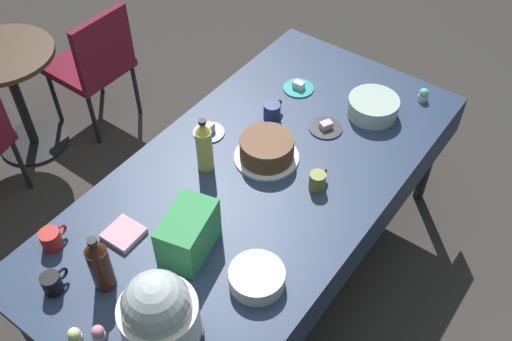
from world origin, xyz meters
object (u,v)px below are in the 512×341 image
Objects in this scene: slow_cooker at (159,315)px; glass_salad_bowl at (373,107)px; maroon_chair_right at (95,61)px; round_cafe_table at (13,83)px; frosted_layer_cake at (267,149)px; coffee_mug_black at (53,283)px; coffee_mug_red at (51,239)px; cupcake_lemon at (75,336)px; dessert_plate_charcoal at (326,127)px; coffee_mug_navy at (272,111)px; dessert_plate_teal at (299,87)px; ceramic_snack_bowl at (257,278)px; soda_bottle_ginger_ale at (204,146)px; dessert_plate_cobalt at (209,131)px; cupcake_cocoa at (423,95)px; soda_bottle_cola at (100,265)px; coffee_mug_olive at (318,181)px; potluck_table at (256,187)px; soda_carton at (188,233)px; cupcake_mint at (98,333)px.

glass_salad_bowl is at bearing -0.57° from slow_cooker.
maroon_chair_right reaches higher than round_cafe_table.
coffee_mug_black is (-1.05, 0.24, -0.01)m from frosted_layer_cake.
cupcake_lemon is at bearing -120.31° from coffee_mug_red.
dessert_plate_charcoal is at bearing -5.02° from cupcake_lemon.
frosted_layer_cake is 0.28m from coffee_mug_navy.
dessert_plate_teal is (1.47, 0.39, -0.15)m from slow_cooker.
ceramic_snack_bowl is 0.67m from soda_bottle_ginger_ale.
soda_bottle_ginger_ale is at bearing 177.67° from dessert_plate_teal.
dessert_plate_cobalt is 1.26m from maroon_chair_right.
frosted_layer_cake reaches higher than dessert_plate_cobalt.
cupcake_cocoa is 0.08× the size of maroon_chair_right.
frosted_layer_cake is 2.43× the size of coffee_mug_navy.
soda_bottle_cola is at bearing 84.13° from slow_cooker.
soda_bottle_ginger_ale is at bearing -90.95° from round_cafe_table.
dessert_plate_teal is at bearing 2.45° from soda_bottle_cola.
coffee_mug_black is (-1.56, 0.08, 0.03)m from dessert_plate_teal.
soda_bottle_ginger_ale is 0.85m from coffee_mug_black.
coffee_mug_olive reaches higher than dessert_plate_charcoal.
ceramic_snack_bowl is 3.20× the size of cupcake_lemon.
potluck_table is 0.96m from coffee_mug_black.
cupcake_cocoa is at bearing -11.92° from cupcake_lemon.
cupcake_cocoa and cupcake_lemon have the same top height.
ceramic_snack_bowl is at bearing -128.44° from dessert_plate_cobalt.
soda_bottle_ginger_ale reaches higher than soda_bottle_cola.
soda_bottle_cola is 2.29× the size of coffee_mug_red.
slow_cooker is 1.21× the size of soda_bottle_ginger_ale.
potluck_table is 8.46× the size of soda_carton.
cupcake_lemon is (-1.14, 0.01, -0.02)m from frosted_layer_cake.
slow_cooker is 0.85m from soda_bottle_ginger_ale.
maroon_chair_right is (0.29, 1.19, -0.27)m from dessert_plate_cobalt.
soda_bottle_cola reaches higher than glass_salad_bowl.
dessert_plate_teal is at bearing -2.33° from soda_bottle_ginger_ale.
frosted_layer_cake is at bearing 160.89° from dessert_plate_charcoal.
dessert_plate_teal is 1.67m from cupcake_lemon.
frosted_layer_cake is 4.47× the size of cupcake_cocoa.
coffee_mug_black is 0.54m from soda_carton.
ceramic_snack_bowl is at bearing -143.43° from potluck_table.
slow_cooker reaches higher than dessert_plate_charcoal.
ceramic_snack_bowl is (-0.44, -0.33, 0.10)m from potluck_table.
soda_bottle_cola reaches higher than soda_carton.
glass_salad_bowl is at bearing -6.86° from cupcake_mint.
cupcake_mint is at bearing -172.04° from coffee_mug_navy.
glass_salad_bowl is 1.64× the size of dessert_plate_cobalt.
coffee_mug_red is at bearing 110.54° from soda_carton.
potluck_table is 3.06× the size of round_cafe_table.
potluck_table is at bearing 163.39° from glass_salad_bowl.
dessert_plate_cobalt is 2.27× the size of cupcake_lemon.
cupcake_mint is at bearing -164.89° from soda_bottle_ginger_ale.
slow_cooker is 0.33m from soda_bottle_cola.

